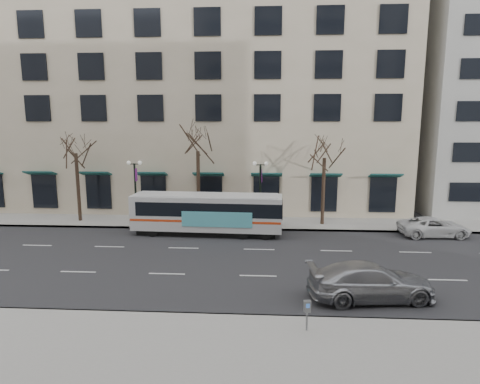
# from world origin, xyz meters

# --- Properties ---
(ground) EXTENTS (160.00, 160.00, 0.00)m
(ground) POSITION_xyz_m (0.00, 0.00, 0.00)
(ground) COLOR black
(ground) RESTS_ON ground
(sidewalk_far) EXTENTS (80.00, 4.00, 0.15)m
(sidewalk_far) POSITION_xyz_m (5.00, 9.00, 0.07)
(sidewalk_far) COLOR gray
(sidewalk_far) RESTS_ON ground
(building_hotel) EXTENTS (40.00, 20.00, 24.00)m
(building_hotel) POSITION_xyz_m (-2.00, 21.00, 12.00)
(building_hotel) COLOR tan
(building_hotel) RESTS_ON ground
(tree_far_left) EXTENTS (3.60, 3.60, 8.34)m
(tree_far_left) POSITION_xyz_m (-10.00, 8.80, 6.70)
(tree_far_left) COLOR black
(tree_far_left) RESTS_ON ground
(tree_far_mid) EXTENTS (3.60, 3.60, 8.55)m
(tree_far_mid) POSITION_xyz_m (0.00, 8.80, 6.91)
(tree_far_mid) COLOR black
(tree_far_mid) RESTS_ON ground
(tree_far_right) EXTENTS (3.60, 3.60, 8.06)m
(tree_far_right) POSITION_xyz_m (10.00, 8.80, 6.42)
(tree_far_right) COLOR black
(tree_far_right) RESTS_ON ground
(lamp_post_left) EXTENTS (1.22, 0.45, 5.21)m
(lamp_post_left) POSITION_xyz_m (-4.99, 8.20, 2.94)
(lamp_post_left) COLOR black
(lamp_post_left) RESTS_ON ground
(lamp_post_right) EXTENTS (1.22, 0.45, 5.21)m
(lamp_post_right) POSITION_xyz_m (5.01, 8.20, 2.94)
(lamp_post_right) COLOR black
(lamp_post_right) RESTS_ON ground
(city_bus) EXTENTS (11.16, 2.88, 3.00)m
(city_bus) POSITION_xyz_m (1.18, 5.79, 1.64)
(city_bus) COLOR silver
(city_bus) RESTS_ON ground
(silver_car) EXTENTS (6.11, 3.10, 1.70)m
(silver_car) POSITION_xyz_m (10.31, -4.82, 0.85)
(silver_car) COLOR #9E9FA6
(silver_car) RESTS_ON ground
(white_pickup) EXTENTS (5.07, 2.53, 1.38)m
(white_pickup) POSITION_xyz_m (17.70, 6.20, 0.69)
(white_pickup) COLOR silver
(white_pickup) RESTS_ON ground
(pay_station) EXTENTS (0.29, 0.22, 1.23)m
(pay_station) POSITION_xyz_m (6.99, -8.22, 1.04)
(pay_station) COLOR slate
(pay_station) RESTS_ON sidewalk_near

